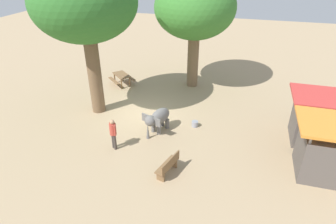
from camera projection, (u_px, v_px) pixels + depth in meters
The scene contains 10 objects.
ground_plane at pixel (143, 115), 16.99m from camera, with size 60.00×60.00×0.00m, color tan.
elephant at pixel (158, 118), 15.08m from camera, with size 1.79×1.40×1.25m.
person_handler at pixel (113, 132), 13.66m from camera, with size 0.34×0.43×1.62m.
shade_tree_main at pixel (195, 8), 18.19m from camera, with size 5.66×5.19×7.38m.
shade_tree_secondary at pixel (85, 3), 14.47m from camera, with size 5.78×5.30×8.30m.
wooden_bench at pixel (168, 165), 12.27m from camera, with size 1.46×0.77×0.88m.
picnic_table_near at pixel (122, 77), 20.58m from camera, with size 2.10×2.10×0.78m.
market_stall_red at pixel (313, 121), 14.22m from camera, with size 2.50×2.50×2.52m.
market_stall_orange at pixel (323, 151), 12.04m from camera, with size 2.50×2.50×2.52m.
feed_bucket at pixel (195, 124), 15.81m from camera, with size 0.36×0.36×0.32m, color gray.
Camera 1 is at (13.76, 5.47, 8.47)m, focal length 30.70 mm.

